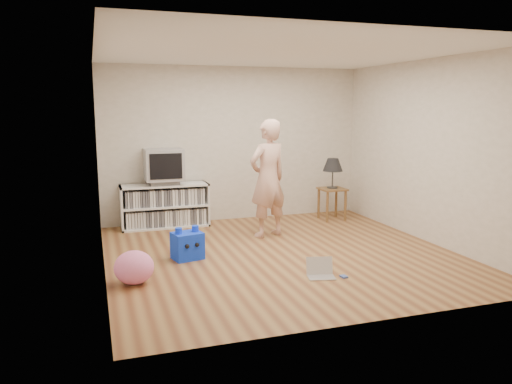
{
  "coord_description": "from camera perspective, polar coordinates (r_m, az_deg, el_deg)",
  "views": [
    {
      "loc": [
        -2.32,
        -5.98,
        1.93
      ],
      "look_at": [
        -0.22,
        0.4,
        0.78
      ],
      "focal_mm": 35.0,
      "sensor_mm": 36.0,
      "label": 1
    }
  ],
  "objects": [
    {
      "name": "ground",
      "position": [
        6.7,
        2.88,
        -7.06
      ],
      "size": [
        4.5,
        4.5,
        0.0
      ],
      "primitive_type": "plane",
      "color": "brown",
      "rests_on": "ground"
    },
    {
      "name": "walls",
      "position": [
        6.44,
        2.98,
        4.08
      ],
      "size": [
        4.52,
        4.52,
        2.6
      ],
      "color": "#BDB5A6",
      "rests_on": "ground"
    },
    {
      "name": "ceiling",
      "position": [
        6.45,
        3.09,
        15.66
      ],
      "size": [
        4.5,
        4.5,
        0.01
      ],
      "primitive_type": "cube",
      "color": "white",
      "rests_on": "walls"
    },
    {
      "name": "media_unit",
      "position": [
        8.24,
        -10.38,
        -1.51
      ],
      "size": [
        1.4,
        0.45,
        0.7
      ],
      "color": "white",
      "rests_on": "ground"
    },
    {
      "name": "dvd_deck",
      "position": [
        8.16,
        -10.45,
        1.12
      ],
      "size": [
        0.45,
        0.35,
        0.07
      ],
      "primitive_type": "cube",
      "color": "gray",
      "rests_on": "media_unit"
    },
    {
      "name": "crt_tv",
      "position": [
        8.12,
        -10.51,
        3.11
      ],
      "size": [
        0.6,
        0.53,
        0.5
      ],
      "color": "#97979B",
      "rests_on": "dvd_deck"
    },
    {
      "name": "side_table",
      "position": [
        8.7,
        8.68,
        -0.43
      ],
      "size": [
        0.42,
        0.42,
        0.55
      ],
      "color": "brown",
      "rests_on": "ground"
    },
    {
      "name": "table_lamp",
      "position": [
        8.62,
        8.77,
        3.01
      ],
      "size": [
        0.34,
        0.34,
        0.52
      ],
      "color": "#333333",
      "rests_on": "side_table"
    },
    {
      "name": "person",
      "position": [
        7.41,
        1.37,
        1.54
      ],
      "size": [
        0.74,
        0.61,
        1.76
      ],
      "primitive_type": "imported",
      "rotation": [
        0.0,
        0.0,
        3.47
      ],
      "color": "#DDAA96",
      "rests_on": "ground"
    },
    {
      "name": "laptop",
      "position": [
        5.86,
        7.36,
        -8.99
      ],
      "size": [
        0.35,
        0.31,
        0.21
      ],
      "rotation": [
        0.0,
        0.0,
        -0.23
      ],
      "color": "silver",
      "rests_on": "ground"
    },
    {
      "name": "playing_cards",
      "position": [
        5.88,
        10.0,
        -9.49
      ],
      "size": [
        0.07,
        0.09,
        0.02
      ],
      "primitive_type": "cube",
      "rotation": [
        0.0,
        0.0,
        0.08
      ],
      "color": "#4159AE",
      "rests_on": "ground"
    },
    {
      "name": "plush_blue",
      "position": [
        6.48,
        -7.84,
        -6.05
      ],
      "size": [
        0.42,
        0.37,
        0.42
      ],
      "rotation": [
        0.0,
        0.0,
        0.23
      ],
      "color": "#0B35FC",
      "rests_on": "ground"
    },
    {
      "name": "plush_pink",
      "position": [
        5.71,
        -13.77,
        -8.37
      ],
      "size": [
        0.56,
        0.56,
        0.37
      ],
      "primitive_type": "ellipsoid",
      "rotation": [
        0.0,
        0.0,
        -0.35
      ],
      "color": "pink",
      "rests_on": "ground"
    }
  ]
}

